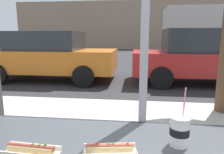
{
  "coord_description": "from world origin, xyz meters",
  "views": [
    {
      "loc": [
        -0.05,
        -1.25,
        1.47
      ],
      "look_at": [
        -0.41,
        1.87,
        0.85
      ],
      "focal_mm": 33.51,
      "sensor_mm": 36.0,
      "label": 1
    }
  ],
  "objects": [
    {
      "name": "box_truck",
      "position": [
        4.69,
        11.24,
        1.64
      ],
      "size": [
        6.68,
        2.44,
        3.02
      ],
      "color": "beige",
      "rests_on": "ground"
    },
    {
      "name": "hotdog_tray_near",
      "position": [
        -0.53,
        -0.41,
        0.95
      ],
      "size": [
        0.27,
        0.11,
        0.05
      ],
      "color": "beige",
      "rests_on": "window_counter"
    },
    {
      "name": "sidewalk_strip",
      "position": [
        0.0,
        1.6,
        0.07
      ],
      "size": [
        16.0,
        2.8,
        0.14
      ],
      "primitive_type": "cube",
      "color": "#B2ADA3",
      "rests_on": "ground"
    },
    {
      "name": "soda_cup_right",
      "position": [
        0.18,
        -0.24,
        1.0
      ],
      "size": [
        0.1,
        0.1,
        0.31
      ],
      "color": "white",
      "rests_on": "window_counter"
    },
    {
      "name": "hotdog_tray_far",
      "position": [
        -0.16,
        -0.36,
        0.95
      ],
      "size": [
        0.27,
        0.13,
        0.05
      ],
      "color": "beige",
      "rests_on": "window_counter"
    },
    {
      "name": "parked_car_orange",
      "position": [
        -2.95,
        5.5,
        0.83
      ],
      "size": [
        4.34,
        2.06,
        1.62
      ],
      "color": "orange",
      "rests_on": "ground"
    },
    {
      "name": "parked_car_red",
      "position": [
        1.96,
        5.5,
        0.85
      ],
      "size": [
        4.28,
        2.02,
        1.69
      ],
      "color": "red",
      "rests_on": "ground"
    },
    {
      "name": "building_facade_far",
      "position": [
        0.0,
        23.1,
        2.65
      ],
      "size": [
        28.0,
        1.2,
        5.31
      ],
      "primitive_type": "cube",
      "color": "gray",
      "rests_on": "ground"
    },
    {
      "name": "ground_plane",
      "position": [
        0.0,
        8.0,
        0.0
      ],
      "size": [
        60.0,
        60.0,
        0.0
      ],
      "primitive_type": "plane",
      "color": "#2D2D30"
    }
  ]
}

